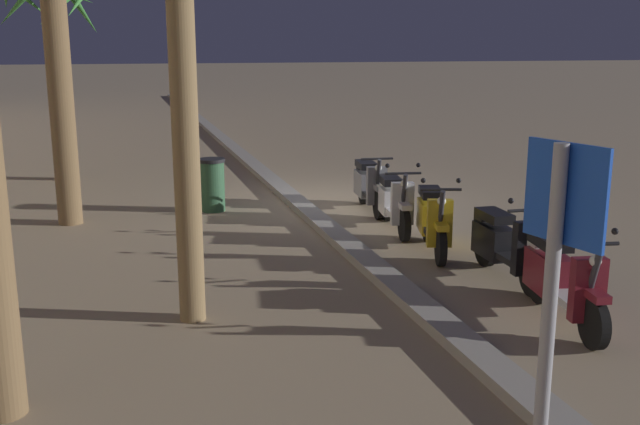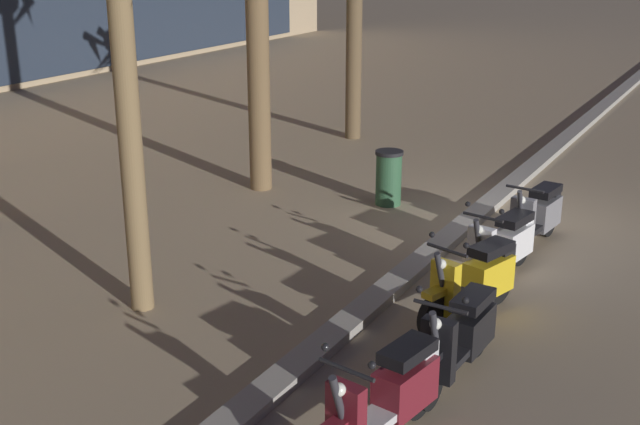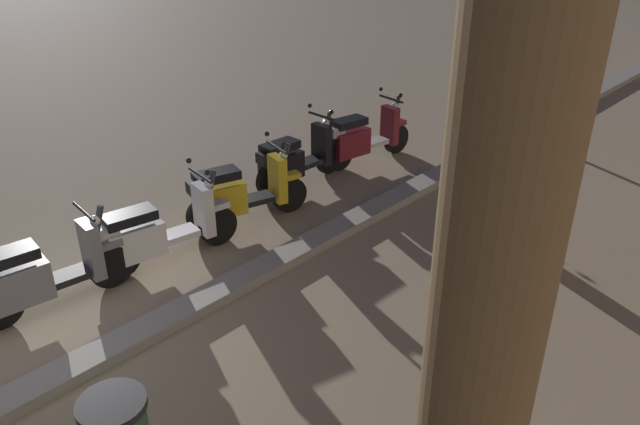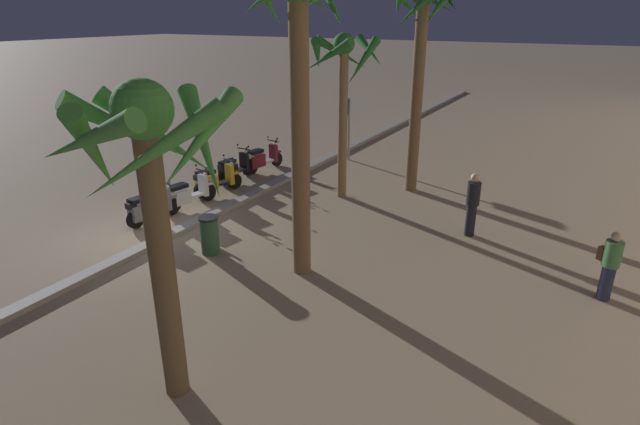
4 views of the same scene
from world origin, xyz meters
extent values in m
plane|color=#9E896B|center=(0.00, 0.00, 0.00)|extent=(200.00, 200.00, 0.00)
cube|color=gray|center=(0.00, 0.59, 0.06)|extent=(60.00, 0.36, 0.12)
cylinder|color=black|center=(-7.04, -0.65, 0.26)|extent=(0.53, 0.18, 0.52)
cylinder|color=black|center=(-5.74, -0.86, 0.26)|extent=(0.53, 0.18, 0.52)
cube|color=silver|center=(-6.44, -0.75, 0.32)|extent=(0.64, 0.37, 0.08)
cube|color=maroon|center=(-5.96, -0.82, 0.44)|extent=(0.72, 0.43, 0.44)
cube|color=black|center=(-5.94, -0.83, 0.79)|extent=(0.64, 0.39, 0.12)
cube|color=maroon|center=(-6.87, -0.68, 0.55)|extent=(0.19, 0.36, 0.66)
cube|color=maroon|center=(-7.04, -0.65, 0.55)|extent=(0.34, 0.21, 0.08)
cylinder|color=#333338|center=(-6.95, -0.66, 0.70)|extent=(0.29, 0.11, 0.69)
cylinder|color=black|center=(-6.87, -0.68, 1.02)|extent=(0.13, 0.56, 0.04)
sphere|color=white|center=(-6.97, -0.66, 0.88)|extent=(0.12, 0.12, 0.12)
cube|color=silver|center=(-5.66, -0.87, 0.69)|extent=(0.27, 0.24, 0.16)
sphere|color=black|center=(-6.89, -0.92, 1.14)|extent=(0.07, 0.07, 0.07)
sphere|color=black|center=(-6.81, -0.44, 1.14)|extent=(0.07, 0.07, 0.07)
cylinder|color=black|center=(-5.54, -0.90, 0.26)|extent=(0.52, 0.12, 0.52)
cylinder|color=black|center=(-4.28, -0.95, 0.26)|extent=(0.52, 0.12, 0.52)
cube|color=black|center=(-4.96, -0.92, 0.32)|extent=(0.61, 0.30, 0.08)
cube|color=black|center=(-4.50, -0.94, 0.41)|extent=(0.69, 0.35, 0.42)
cube|color=black|center=(-4.48, -0.94, 0.75)|extent=(0.61, 0.32, 0.12)
cube|color=black|center=(-5.36, -0.91, 0.55)|extent=(0.15, 0.35, 0.66)
cube|color=black|center=(-5.54, -0.90, 0.55)|extent=(0.33, 0.17, 0.08)
cylinder|color=#333338|center=(-5.44, -0.90, 0.70)|extent=(0.29, 0.08, 0.69)
cylinder|color=black|center=(-5.36, -0.91, 1.02)|extent=(0.06, 0.56, 0.04)
sphere|color=white|center=(-5.46, -0.90, 0.88)|extent=(0.12, 0.12, 0.12)
cube|color=black|center=(-4.20, -0.95, 0.65)|extent=(0.25, 0.21, 0.16)
sphere|color=black|center=(-5.35, -1.15, 1.14)|extent=(0.07, 0.07, 0.07)
sphere|color=black|center=(-5.33, -0.67, 1.14)|extent=(0.07, 0.07, 0.07)
cylinder|color=black|center=(-4.10, -0.37, 0.26)|extent=(0.53, 0.24, 0.52)
cylinder|color=black|center=(-2.87, -0.73, 0.26)|extent=(0.53, 0.24, 0.52)
cube|color=black|center=(-3.54, -0.53, 0.32)|extent=(0.65, 0.44, 0.08)
cube|color=gold|center=(-3.09, -0.66, 0.44)|extent=(0.74, 0.50, 0.45)
cube|color=black|center=(-3.07, -0.67, 0.80)|extent=(0.66, 0.45, 0.12)
cube|color=gold|center=(-3.93, -0.42, 0.55)|extent=(0.23, 0.37, 0.66)
cube|color=gold|center=(-4.10, -0.37, 0.55)|extent=(0.35, 0.24, 0.08)
cylinder|color=#333338|center=(-4.01, -0.40, 0.70)|extent=(0.29, 0.15, 0.69)
cylinder|color=black|center=(-3.93, -0.42, 1.02)|extent=(0.19, 0.55, 0.04)
sphere|color=white|center=(-4.03, -0.39, 0.88)|extent=(0.12, 0.12, 0.12)
cube|color=black|center=(-2.80, -0.75, 0.70)|extent=(0.29, 0.26, 0.16)
sphere|color=black|center=(-3.98, -0.66, 1.14)|extent=(0.07, 0.07, 0.07)
sphere|color=black|center=(-3.84, -0.20, 1.14)|extent=(0.07, 0.07, 0.07)
cylinder|color=black|center=(-2.80, -0.37, 0.26)|extent=(0.53, 0.18, 0.52)
cylinder|color=black|center=(-1.50, -0.59, 0.26)|extent=(0.53, 0.18, 0.52)
cube|color=white|center=(-2.20, -0.47, 0.32)|extent=(0.64, 0.37, 0.08)
cube|color=white|center=(-1.72, -0.55, 0.41)|extent=(0.72, 0.43, 0.41)
cube|color=black|center=(-1.70, -0.56, 0.74)|extent=(0.64, 0.39, 0.12)
cube|color=white|center=(-2.63, -0.40, 0.55)|extent=(0.19, 0.36, 0.66)
cube|color=white|center=(-2.80, -0.37, 0.55)|extent=(0.34, 0.21, 0.08)
cylinder|color=#333338|center=(-2.71, -0.39, 0.70)|extent=(0.29, 0.12, 0.69)
cylinder|color=black|center=(-2.63, -0.40, 1.02)|extent=(0.13, 0.56, 0.04)
sphere|color=white|center=(-2.72, -0.39, 0.88)|extent=(0.12, 0.12, 0.12)
cube|color=white|center=(-1.42, -0.60, 0.64)|extent=(0.27, 0.24, 0.16)
sphere|color=black|center=(-2.65, -0.64, 1.14)|extent=(0.07, 0.07, 0.07)
sphere|color=black|center=(-2.57, -0.17, 1.14)|extent=(0.07, 0.07, 0.07)
cylinder|color=black|center=(-1.34, -0.50, 0.26)|extent=(0.53, 0.16, 0.52)
cylinder|color=black|center=(-0.13, -0.64, 0.26)|extent=(0.53, 0.16, 0.52)
cube|color=black|center=(-0.79, -0.56, 0.32)|extent=(0.63, 0.35, 0.08)
cube|color=slate|center=(-0.35, -0.61, 0.43)|extent=(0.71, 0.40, 0.44)
cube|color=black|center=(-0.33, -0.61, 0.78)|extent=(0.63, 0.37, 0.12)
cube|color=slate|center=(-1.17, -0.52, 0.55)|extent=(0.18, 0.35, 0.66)
cube|color=slate|center=(-1.34, -0.50, 0.55)|extent=(0.34, 0.20, 0.08)
cylinder|color=#333338|center=(-1.24, -0.51, 0.70)|extent=(0.29, 0.10, 0.69)
cylinder|color=black|center=(-1.17, -0.52, 1.02)|extent=(0.10, 0.56, 0.04)
sphere|color=white|center=(-1.26, -0.51, 0.88)|extent=(0.12, 0.12, 0.12)
cube|color=black|center=(-0.05, -0.65, 0.68)|extent=(0.26, 0.23, 0.16)
cylinder|color=#939399|center=(-9.20, 1.34, 1.20)|extent=(0.09, 0.09, 2.40)
cube|color=#1947B7|center=(-9.19, 1.28, 2.10)|extent=(0.59, 0.17, 0.60)
cube|color=white|center=(-9.18, 1.27, 2.10)|extent=(0.32, 0.09, 0.33)
cylinder|color=brown|center=(-6.87, 4.79, 3.04)|extent=(0.37, 0.37, 6.09)
cone|color=#286B2D|center=(-6.28, 4.83, 5.64)|extent=(0.37, 1.39, 1.31)
cone|color=#286B2D|center=(-6.62, 5.34, 5.64)|extent=(1.38, 0.82, 1.29)
cone|color=#286B2D|center=(-7.60, 4.78, 5.84)|extent=(0.30, 1.59, 0.94)
cone|color=#286B2D|center=(-7.12, 4.16, 5.75)|extent=(1.51, 0.81, 1.10)
cone|color=#286B2D|center=(-6.56, 4.16, 5.79)|extent=(1.51, 0.92, 1.05)
cylinder|color=brown|center=(-0.23, 4.59, 3.04)|extent=(0.40, 0.40, 6.07)
cone|color=#337A33|center=(-0.71, 5.01, 5.71)|extent=(1.15, 1.27, 1.15)
cone|color=#337A33|center=(-0.10, 3.97, 5.71)|extent=(1.47, 0.56, 1.14)
cylinder|color=olive|center=(-5.18, 3.08, 2.33)|extent=(0.28, 0.28, 4.66)
sphere|color=#286B2D|center=(-5.18, 3.08, 4.66)|extent=(0.62, 0.62, 0.62)
cone|color=#286B2D|center=(-4.41, 2.96, 4.35)|extent=(0.53, 1.71, 1.07)
cone|color=#286B2D|center=(-5.05, 3.73, 4.18)|extent=(1.54, 0.58, 1.37)
cone|color=#286B2D|center=(-5.78, 3.64, 4.43)|extent=(1.38, 1.47, 0.92)
cone|color=#286B2D|center=(-5.82, 2.66, 4.33)|extent=(1.15, 1.56, 1.10)
cone|color=#286B2D|center=(-4.84, 2.39, 4.34)|extent=(1.63, 0.99, 1.10)
cylinder|color=brown|center=(4.10, 4.94, 2.18)|extent=(0.36, 0.36, 4.36)
sphere|color=#3D8438|center=(4.10, 4.94, 4.36)|extent=(0.78, 0.78, 0.78)
cone|color=#3D8438|center=(4.96, 4.94, 4.15)|extent=(0.28, 1.82, 0.90)
cone|color=#3D8438|center=(4.56, 5.59, 4.02)|extent=(1.58, 1.24, 1.14)
cone|color=#3D8438|center=(3.97, 5.76, 4.08)|extent=(1.81, 0.56, 1.03)
cone|color=#3D8438|center=(3.51, 5.35, 3.89)|extent=(1.16, 1.48, 1.37)
cone|color=#3D8438|center=(3.52, 4.52, 3.89)|extent=(1.17, 1.47, 1.37)
cone|color=#3D8438|center=(3.78, 4.23, 3.97)|extent=(1.67, 0.95, 1.22)
cone|color=#3D8438|center=(4.49, 4.42, 3.81)|extent=(1.36, 1.14, 1.50)
cylinder|color=black|center=(-4.09, 7.42, 0.43)|extent=(0.26, 0.26, 0.86)
cylinder|color=black|center=(-4.09, 7.42, 1.17)|extent=(0.34, 0.34, 0.61)
sphere|color=beige|center=(-4.09, 7.42, 1.59)|extent=(0.23, 0.23, 0.23)
cylinder|color=#2D3351|center=(-2.20, 10.63, 0.38)|extent=(0.26, 0.26, 0.76)
cylinder|color=#4C8C4C|center=(-2.20, 10.63, 1.03)|extent=(0.34, 0.34, 0.54)
sphere|color=beige|center=(-2.20, 10.63, 1.40)|extent=(0.21, 0.21, 0.21)
cube|color=brown|center=(-2.33, 10.45, 0.95)|extent=(0.20, 0.19, 0.28)
cylinder|color=#2D5638|center=(0.07, 2.16, 0.45)|extent=(0.44, 0.44, 0.90)
cylinder|color=black|center=(0.07, 2.16, 0.92)|extent=(0.48, 0.48, 0.06)
camera|label=1|loc=(-12.78, 3.78, 2.95)|focal=40.83mm
camera|label=2|loc=(-12.11, -3.40, 4.41)|focal=45.58mm
camera|label=3|loc=(1.36, 5.30, 3.95)|focal=33.98mm
camera|label=4|loc=(8.57, 9.99, 5.49)|focal=28.55mm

